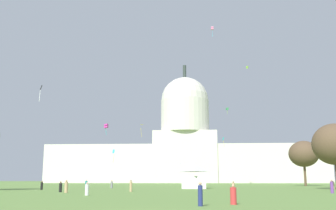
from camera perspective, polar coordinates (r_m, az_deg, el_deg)
capitol_building at (r=207.71m, az=2.48°, el=-6.01°), size 143.26×25.30×62.49m
event_tent at (r=80.90m, az=3.64°, el=-10.10°), size 5.17×7.09×5.10m
tree_east_far at (r=119.68m, az=18.94°, el=-6.67°), size 10.97×11.20×12.63m
tree_east_near at (r=80.69m, az=22.87°, el=-5.22°), size 11.81×11.78×12.16m
person_grey_lawn_far_left at (r=83.26m, az=-8.11°, el=-11.28°), size 0.46×0.46×1.61m
person_teal_mid_left at (r=80.57m, az=-11.67°, el=-11.16°), size 0.49×0.49×1.72m
person_black_aisle_center at (r=74.28m, az=-17.71°, el=-11.00°), size 0.55×0.55×1.55m
person_tan_edge_west at (r=59.88m, az=-5.36°, el=-11.57°), size 0.51×0.51×1.72m
person_white_back_left at (r=47.14m, az=-11.58°, el=-11.83°), size 0.50×0.50×1.47m
person_tan_deep_crowd at (r=57.20m, az=-14.43°, el=-11.35°), size 0.60×0.60×1.72m
person_tan_near_tree_west at (r=83.81m, az=22.66°, el=-10.61°), size 0.56×0.56×1.52m
person_red_mid_right at (r=29.90m, az=9.38°, el=-12.74°), size 0.58×0.58×1.43m
person_black_front_left at (r=60.18m, az=-15.20°, el=-11.35°), size 0.54×0.54×1.52m
person_purple_front_center at (r=57.38m, az=22.50°, el=-10.85°), size 0.57×0.57×1.75m
person_navy_back_center at (r=27.88m, az=4.67°, el=-12.75°), size 0.38×0.38×1.63m
person_tan_near_tree_east at (r=68.82m, az=9.38°, el=-11.46°), size 0.58×0.58×1.47m
kite_yellow_mid at (r=142.79m, az=-3.94°, el=-3.12°), size 1.59×1.72×4.25m
kite_violet_low at (r=162.90m, az=-7.76°, el=-6.86°), size 1.69×1.42×4.25m
kite_magenta_low at (r=81.84m, az=-8.88°, el=-3.01°), size 0.84×0.80×2.31m
kite_turquoise_low at (r=147.84m, az=7.95°, el=-4.97°), size 0.66×0.71×3.39m
kite_black_low at (r=67.67m, az=-17.82°, el=2.17°), size 0.69×0.76×2.82m
kite_cyan_low at (r=143.05m, az=-7.84°, el=-6.62°), size 0.78×0.56×1.42m
kite_lime_high at (r=193.28m, az=11.32°, el=5.34°), size 1.25×1.30×1.35m
kite_green_mid at (r=142.23m, az=8.51°, el=-0.56°), size 1.00×0.98×2.38m
kite_blue_low at (r=178.52m, az=1.94°, el=-8.65°), size 1.07×1.23×3.43m
kite_pink_high at (r=143.73m, az=6.38°, el=10.90°), size 0.94×0.92×3.78m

